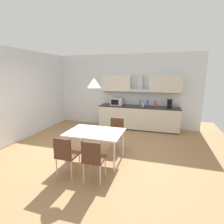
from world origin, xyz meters
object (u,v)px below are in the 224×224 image
object	(u,v)px
chair_near_right	(93,157)
pendant_lamp	(94,83)
chair_far_right	(116,130)
dining_table	(95,133)
bottle_green	(140,104)
chair_near_left	(65,153)
bottle_white	(143,104)
bottle_blue	(147,104)
microwave	(117,102)
coffee_maker	(170,104)
bottle_red	(155,104)

from	to	relation	value
chair_near_right	pendant_lamp	world-z (taller)	pendant_lamp
chair_far_right	dining_table	bearing A→B (deg)	-109.20
bottle_green	chair_far_right	size ratio (longest dim) A/B	0.27
chair_near_left	chair_far_right	distance (m)	1.79
bottle_green	dining_table	bearing A→B (deg)	-103.29
bottle_white	bottle_blue	size ratio (longest dim) A/B	0.69
microwave	bottle_blue	bearing A→B (deg)	-1.71
bottle_green	bottle_blue	distance (m)	0.28
microwave	bottle_green	distance (m)	0.91
microwave	coffee_maker	distance (m)	1.97
bottle_blue	bottle_red	bearing A→B (deg)	7.55
chair_near_right	bottle_red	bearing A→B (deg)	75.84
bottle_white	dining_table	xyz separation A→B (m)	(-0.78, -2.86, -0.28)
coffee_maker	chair_near_left	distance (m)	4.27
bottle_white	bottle_green	size ratio (longest dim) A/B	0.81
chair_far_right	pendant_lamp	bearing A→B (deg)	-109.20
bottle_white	chair_near_right	bearing A→B (deg)	-97.42
coffee_maker	dining_table	xyz separation A→B (m)	(-1.74, -2.88, -0.35)
coffee_maker	pendant_lamp	bearing A→B (deg)	-121.12
bottle_red	chair_near_right	distance (m)	3.84
coffee_maker	bottle_white	world-z (taller)	coffee_maker
coffee_maker	microwave	bearing A→B (deg)	-179.23
chair_far_right	pendant_lamp	world-z (taller)	pendant_lamp
microwave	chair_near_left	bearing A→B (deg)	-90.99
bottle_blue	chair_near_left	distance (m)	3.90
bottle_red	dining_table	size ratio (longest dim) A/B	0.19
dining_table	chair_near_right	world-z (taller)	chair_near_right
bottle_white	chair_near_right	xyz separation A→B (m)	(-0.48, -3.70, -0.44)
bottle_white	dining_table	world-z (taller)	bottle_white
bottle_white	pendant_lamp	world-z (taller)	pendant_lamp
bottle_white	bottle_green	xyz separation A→B (m)	(-0.10, 0.01, 0.02)
microwave	pendant_lamp	world-z (taller)	pendant_lamp
coffee_maker	bottle_red	size ratio (longest dim) A/B	1.19
microwave	chair_near_left	xyz separation A→B (m)	(-0.06, -3.70, -0.50)
dining_table	coffee_maker	bearing A→B (deg)	58.88
bottle_blue	pendant_lamp	distance (m)	3.10
bottle_blue	pendant_lamp	size ratio (longest dim) A/B	0.87
dining_table	microwave	bearing A→B (deg)	94.71
chair_near_right	bottle_blue	bearing A→B (deg)	79.84
coffee_maker	chair_near_right	size ratio (longest dim) A/B	0.34
bottle_red	chair_near_left	bearing A→B (deg)	-112.49
bottle_red	chair_near_left	xyz separation A→B (m)	(-1.53, -3.70, -0.47)
chair_near_left	chair_far_right	world-z (taller)	same
coffee_maker	bottle_red	bearing A→B (deg)	-177.12
microwave	bottle_red	size ratio (longest dim) A/B	1.90
bottle_white	bottle_red	xyz separation A→B (m)	(0.45, -0.01, 0.02)
bottle_blue	chair_near_left	size ratio (longest dim) A/B	0.32
microwave	chair_near_right	distance (m)	3.77
microwave	dining_table	size ratio (longest dim) A/B	0.36
bottle_white	dining_table	bearing A→B (deg)	-105.31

